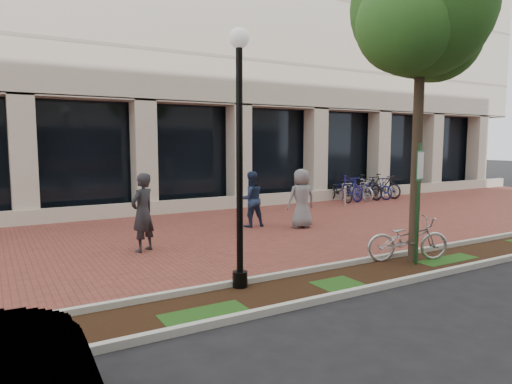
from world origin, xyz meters
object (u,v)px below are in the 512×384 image
locked_bicycle (408,239)px  bollard (345,196)px  lamppost (239,145)px  pedestrian_right (301,198)px  bike_rack_cluster (362,188)px  parking_sign (419,189)px  pedestrian_left (143,213)px  pedestrian_mid (251,199)px  street_tree (422,16)px

locked_bicycle → bollard: (4.66, 7.35, -0.06)m
lamppost → pedestrian_right: size_ratio=2.51×
lamppost → bike_rack_cluster: 14.12m
parking_sign → pedestrian_left: size_ratio=1.37×
pedestrian_mid → street_tree: bearing=108.5°
locked_bicycle → pedestrian_mid: pedestrian_mid is taller
pedestrian_left → pedestrian_right: bearing=154.0°
pedestrian_mid → lamppost: bearing=66.0°
parking_sign → pedestrian_mid: parking_sign is taller
locked_bicycle → bollard: size_ratio=2.18×
bike_rack_cluster → pedestrian_mid: bearing=-156.6°
pedestrian_right → bollard: (4.34, 2.88, -0.48)m
pedestrian_mid → pedestrian_right: (1.27, -0.95, 0.05)m
lamppost → pedestrian_right: 6.39m
bollard → bike_rack_cluster: size_ratio=0.24×
lamppost → pedestrian_left: 4.07m
bike_rack_cluster → parking_sign: bearing=-127.2°
lamppost → street_tree: (4.25, -0.34, 2.72)m
street_tree → bike_rack_cluster: street_tree is taller
locked_bicycle → bike_rack_cluster: bike_rack_cluster is taller
bike_rack_cluster → locked_bicycle: bearing=-127.9°
pedestrian_left → locked_bicycle: bearing=109.0°
street_tree → bollard: (4.57, 7.46, -4.90)m
pedestrian_mid → pedestrian_right: pedestrian_right is taller
lamppost → bike_rack_cluster: (11.08, 8.51, -2.07)m
bollard → pedestrian_mid: bearing=-161.0°
parking_sign → bike_rack_cluster: 11.57m
pedestrian_right → bike_rack_cluster: size_ratio=0.51×
parking_sign → pedestrian_right: size_ratio=1.43×
pedestrian_mid → pedestrian_right: 1.59m
parking_sign → pedestrian_left: 6.42m
lamppost → pedestrian_mid: (3.21, 5.18, -1.74)m
parking_sign → pedestrian_right: parking_sign is taller
parking_sign → pedestrian_mid: bearing=80.8°
street_tree → locked_bicycle: 4.84m
locked_bicycle → bollard: bearing=-10.5°
locked_bicycle → pedestrian_mid: (-0.96, 5.42, 0.38)m
lamppost → bollard: lamppost is taller
lamppost → bike_rack_cluster: lamppost is taller
bollard → bike_rack_cluster: bike_rack_cluster is taller
parking_sign → lamppost: (-4.04, 0.60, 0.95)m
street_tree → bollard: bearing=58.5°
street_tree → pedestrian_mid: size_ratio=4.00×
pedestrian_mid → bollard: pedestrian_mid is taller
parking_sign → bike_rack_cluster: (7.04, 9.11, -1.12)m
pedestrian_left → bollard: 10.15m
street_tree → parking_sign: bearing=-129.2°
pedestrian_right → bike_rack_cluster: bearing=-139.2°
locked_bicycle → pedestrian_left: bearing=73.2°
parking_sign → pedestrian_right: bearing=67.4°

